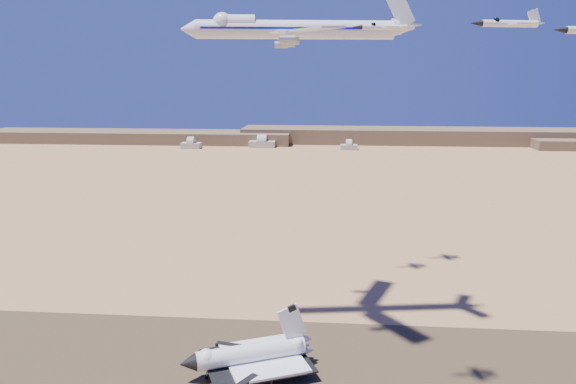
# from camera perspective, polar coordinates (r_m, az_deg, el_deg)

# --- Properties ---
(ground) EXTENTS (1200.00, 1200.00, 0.00)m
(ground) POSITION_cam_1_polar(r_m,az_deg,el_deg) (182.21, -3.81, -16.20)
(ground) COLOR #A27A48
(ground) RESTS_ON ground
(runway) EXTENTS (600.00, 50.00, 0.06)m
(runway) POSITION_cam_1_polar(r_m,az_deg,el_deg) (182.20, -3.81, -16.19)
(runway) COLOR #493724
(runway) RESTS_ON ground
(ridgeline) EXTENTS (960.00, 90.00, 18.00)m
(ridgeline) POSITION_cam_1_polar(r_m,az_deg,el_deg) (691.38, 8.22, 5.48)
(ridgeline) COLOR brown
(ridgeline) RESTS_ON ground
(hangars) EXTENTS (200.50, 29.50, 30.00)m
(hangars) POSITION_cam_1_polar(r_m,az_deg,el_deg) (648.21, -3.07, 4.90)
(hangars) COLOR #B5B2A0
(hangars) RESTS_ON ground
(shuttle) EXTENTS (39.84, 33.76, 19.39)m
(shuttle) POSITION_cam_1_polar(r_m,az_deg,el_deg) (171.06, -3.90, -16.23)
(shuttle) COLOR white
(shuttle) RESTS_ON runway
(carrier_747) EXTENTS (75.84, 57.91, 18.82)m
(carrier_747) POSITION_cam_1_polar(r_m,az_deg,el_deg) (187.07, 0.06, 16.18)
(carrier_747) COLOR silver
(crew_a) EXTENTS (0.46, 0.62, 1.58)m
(crew_a) POSITION_cam_1_polar(r_m,az_deg,el_deg) (166.69, -1.65, -18.76)
(crew_a) COLOR orange
(crew_a) RESTS_ON runway
(crew_b) EXTENTS (0.91, 0.90, 1.67)m
(crew_b) POSITION_cam_1_polar(r_m,az_deg,el_deg) (166.17, -1.68, -18.85)
(crew_b) COLOR orange
(crew_b) RESTS_ON runway
(chase_jet_a) EXTENTS (13.86, 7.81, 3.48)m
(chase_jet_a) POSITION_cam_1_polar(r_m,az_deg,el_deg) (142.65, 9.66, 16.20)
(chase_jet_a) COLOR silver
(chase_jet_b) EXTENTS (16.18, 9.30, 4.10)m
(chase_jet_b) POSITION_cam_1_polar(r_m,az_deg,el_deg) (137.05, 21.47, 15.66)
(chase_jet_b) COLOR silver
(chase_jet_d) EXTENTS (14.24, 8.32, 3.63)m
(chase_jet_d) POSITION_cam_1_polar(r_m,az_deg,el_deg) (234.54, 5.94, 15.84)
(chase_jet_d) COLOR silver
(chase_jet_e) EXTENTS (15.53, 8.86, 3.92)m
(chase_jet_e) POSITION_cam_1_polar(r_m,az_deg,el_deg) (249.20, 9.93, 15.65)
(chase_jet_e) COLOR silver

